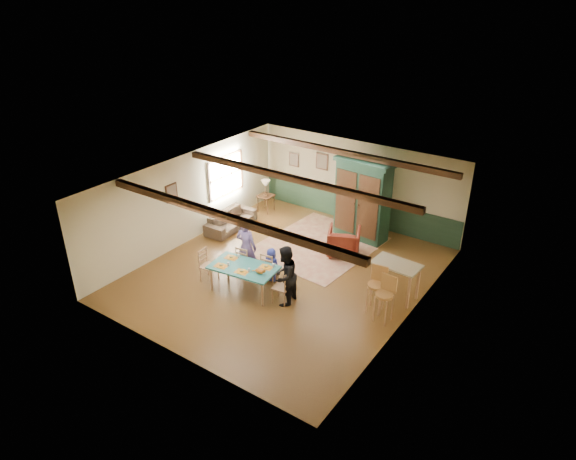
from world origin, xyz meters
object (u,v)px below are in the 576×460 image
Objects in this scene: dining_chair_end_right at (282,286)px; armoire at (363,200)px; table_lamp at (266,188)px; armchair at (344,242)px; counter_table at (395,280)px; dining_chair_far_left at (245,260)px; cat at (259,271)px; dining_chair_far_right at (270,267)px; person_woman at (285,276)px; bar_stool_left at (376,290)px; dining_table at (244,279)px; dining_chair_end_left at (209,266)px; end_table at (266,203)px; person_man at (246,247)px; person_child at (271,265)px; bar_stool_right at (384,300)px; sofa at (231,220)px.

armoire is (-0.02, 4.22, 0.80)m from dining_chair_end_right.
armchair is at bearing -17.26° from table_lamp.
armchair is at bearing 150.79° from counter_table.
dining_chair_far_left is 2.64× the size of cat.
armchair is at bearing -117.07° from dining_chair_far_right.
person_woman is 1.32× the size of bar_stool_left.
table_lamp is at bearing -58.93° from dining_chair_far_right.
dining_table is 1.89× the size of dining_chair_far_left.
dining_chair_end_left is (-0.61, -0.76, 0.00)m from dining_chair_far_left.
armoire is at bearing 2.13° from end_table.
person_man is 1.05× the size of person_woman.
dining_table is at bearing -90.00° from dining_chair_end_right.
bar_stool_right is at bearing 173.69° from person_child.
bar_stool_left is at bearing 179.01° from person_man.
dining_chair_far_right is 2.64× the size of cat.
armoire is (1.51, 3.66, 0.44)m from person_man.
dining_chair_far_right and dining_chair_end_right have the same top height.
dining_chair_far_left is 0.58× the size of person_woman.
person_man reaches higher than counter_table.
dining_chair_end_right is 2.97m from armchair.
dining_chair_end_left is 2.16m from dining_chair_end_right.
dining_chair_far_right is at bearing -130.27° from person_woman.
sofa is at bearing -129.74° from person_woman.
person_child is at bearing 45.62° from armchair.
bar_stool_left is at bearing 178.75° from person_child.
dining_chair_end_right is 2.49m from bar_stool_right.
dining_chair_end_right is 1.51× the size of end_table.
bar_stool_right is at bearing -50.63° from armoire.
dining_chair_far_right is 1.65× the size of table_lamp.
armchair is 3.82m from table_lamp.
person_woman is 1.72× the size of armchair.
bar_stool_right is (2.30, -2.26, 0.17)m from armchair.
armchair is (0.86, 2.38, -0.04)m from dining_chair_far_right.
person_child is (0.74, 0.09, -0.34)m from person_man.
bar_stool_left is (-0.12, -0.84, 0.11)m from counter_table.
person_child is 2.79× the size of cat.
person_child is at bearing -136.85° from dining_chair_end_right.
dining_chair_end_right reaches higher than armchair.
person_woman is at bearing 7.14° from dining_table.
dining_table is 1.89× the size of dining_chair_far_right.
dining_table is at bearing -137.27° from sofa.
counter_table reaches higher than armchair.
dining_chair_end_left reaches higher than sofa.
end_table is (-3.63, 1.13, -0.11)m from armchair.
table_lamp is 6.83m from bar_stool_right.
counter_table reaches higher than dining_chair_far_right.
person_man reaches higher than bar_stool_right.
dining_chair_far_right is 2.53m from armchair.
table_lamp reaches higher than armchair.
dining_chair_far_left is at bearing -46.17° from dining_chair_end_left.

